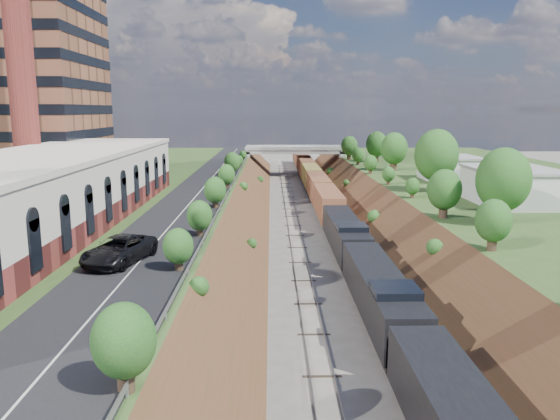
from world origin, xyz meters
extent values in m
cube|color=#335021|center=(-33.00, 60.00, 2.50)|extent=(44.00, 180.00, 5.00)
cube|color=#335021|center=(33.00, 60.00, 2.50)|extent=(44.00, 180.00, 5.00)
cube|color=brown|center=(-11.00, 60.00, 0.00)|extent=(10.00, 180.00, 10.00)
cube|color=brown|center=(11.00, 60.00, 0.00)|extent=(10.00, 180.00, 10.00)
cube|color=gray|center=(-2.60, 60.00, 0.09)|extent=(1.58, 180.00, 0.18)
cube|color=gray|center=(2.60, 60.00, 0.09)|extent=(1.58, 180.00, 0.18)
cube|color=black|center=(-15.50, 60.00, 5.05)|extent=(8.00, 180.00, 0.10)
cube|color=#99999E|center=(-11.40, 60.00, 5.55)|extent=(0.06, 171.00, 0.30)
cube|color=maroon|center=(-28.00, 38.00, 6.10)|extent=(14.00, 62.00, 2.20)
cube|color=beige|center=(-28.00, 38.00, 9.35)|extent=(14.00, 62.00, 4.30)
cube|color=beige|center=(-28.00, 38.00, 11.75)|extent=(14.30, 62.30, 0.50)
cube|color=brown|center=(-44.00, 72.00, 27.00)|extent=(22.00, 22.00, 44.00)
cylinder|color=maroon|center=(-36.00, 56.00, 25.00)|extent=(3.20, 3.20, 40.00)
cube|color=gray|center=(-11.50, 122.00, 3.10)|extent=(1.50, 8.00, 6.20)
cube|color=gray|center=(11.50, 122.00, 3.10)|extent=(1.50, 8.00, 6.20)
cube|color=gray|center=(0.00, 122.00, 6.20)|extent=(24.00, 8.00, 1.00)
cube|color=gray|center=(0.00, 118.00, 7.00)|extent=(24.00, 0.30, 0.80)
cube|color=gray|center=(0.00, 126.00, 7.00)|extent=(24.00, 0.30, 0.80)
cube|color=silver|center=(23.50, 52.00, 7.00)|extent=(9.00, 12.00, 4.00)
cube|color=silver|center=(23.00, 74.00, 6.80)|extent=(8.00, 10.00, 3.60)
cylinder|color=#473323|center=(17.00, 40.00, 6.31)|extent=(1.30, 1.30, 2.62)
ellipsoid|color=#1E4D1B|center=(17.00, 40.00, 9.46)|extent=(5.25, 5.25, 6.30)
cylinder|color=#473323|center=(-11.80, 20.00, 5.61)|extent=(0.66, 0.66, 1.22)
ellipsoid|color=#1E4D1B|center=(-11.80, 20.00, 7.08)|extent=(2.45, 2.45, 2.94)
cube|color=black|center=(2.60, 27.32, 2.46)|extent=(3.16, 18.98, 3.13)
cube|color=black|center=(2.60, 47.30, 2.46)|extent=(3.16, 18.98, 3.13)
cube|color=brown|center=(2.60, 108.25, 2.80)|extent=(3.16, 100.91, 3.80)
imported|color=black|center=(-16.89, 26.52, 6.07)|extent=(4.91, 7.54, 1.93)
camera|label=1|loc=(-5.69, -12.51, 16.21)|focal=35.00mm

